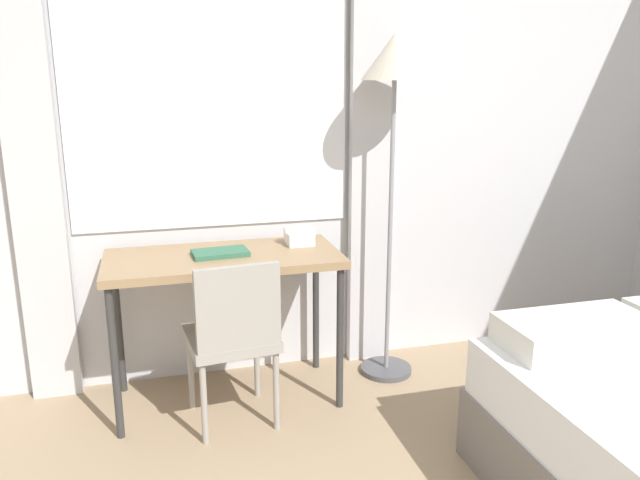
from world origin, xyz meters
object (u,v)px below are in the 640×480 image
desk (224,269)px  desk_chair (233,332)px  standing_lamp (394,90)px  telephone (299,237)px  book (220,253)px

desk → desk_chair: bearing=-89.3°
desk → standing_lamp: bearing=4.1°
desk → desk_chair: size_ratio=1.38×
desk → telephone: 0.43m
telephone → book: 0.44m
desk_chair → telephone: 0.64m
book → telephone: bearing=13.9°
standing_lamp → telephone: standing_lamp is taller
desk_chair → standing_lamp: bearing=14.3°
telephone → desk: bearing=-165.8°
desk_chair → telephone: (0.40, 0.37, 0.34)m
telephone → book: size_ratio=0.55×
desk → desk_chair: 0.35m
desk_chair → standing_lamp: standing_lamp is taller
desk_chair → book: desk_chair is taller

